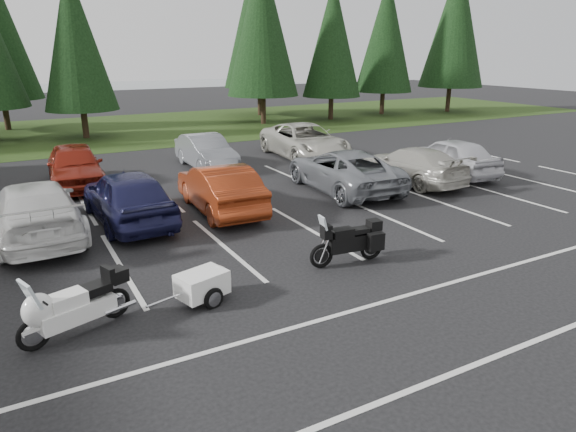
# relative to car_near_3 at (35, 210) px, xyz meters

# --- Properties ---
(ground) EXTENTS (120.00, 120.00, 0.00)m
(ground) POSITION_rel_car_near_3_xyz_m (3.77, -4.22, -0.79)
(ground) COLOR black
(ground) RESTS_ON ground
(grass_strip) EXTENTS (80.00, 16.00, 0.01)m
(grass_strip) POSITION_rel_car_near_3_xyz_m (3.77, 19.78, -0.79)
(grass_strip) COLOR #1D3310
(grass_strip) RESTS_ON ground
(lake_water) EXTENTS (70.00, 50.00, 0.02)m
(lake_water) POSITION_rel_car_near_3_xyz_m (7.77, 50.78, -0.79)
(lake_water) COLOR slate
(lake_water) RESTS_ON ground
(stall_markings) EXTENTS (32.00, 16.00, 0.01)m
(stall_markings) POSITION_rel_car_near_3_xyz_m (3.77, -2.22, -0.79)
(stall_markings) COLOR silver
(stall_markings) RESTS_ON ground
(conifer_5) EXTENTS (4.14, 4.14, 9.63)m
(conifer_5) POSITION_rel_car_near_3_xyz_m (3.77, 17.38, 4.84)
(conifer_5) COLOR #332316
(conifer_5) RESTS_ON ground
(conifer_6) EXTENTS (4.93, 4.93, 11.48)m
(conifer_6) POSITION_rel_car_near_3_xyz_m (15.77, 17.88, 5.92)
(conifer_6) COLOR #332316
(conifer_6) RESTS_ON ground
(conifer_7) EXTENTS (4.27, 4.27, 9.94)m
(conifer_7) POSITION_rel_car_near_3_xyz_m (21.27, 17.58, 5.02)
(conifer_7) COLOR #332316
(conifer_7) RESTS_ON ground
(conifer_8) EXTENTS (4.53, 4.53, 10.56)m
(conifer_8) POSITION_rel_car_near_3_xyz_m (26.77, 18.38, 5.38)
(conifer_8) COLOR #332316
(conifer_8) RESTS_ON ground
(conifer_9) EXTENTS (5.19, 5.19, 12.10)m
(conifer_9) POSITION_rel_car_near_3_xyz_m (32.77, 17.08, 6.28)
(conifer_9) COLOR #332316
(conifer_9) RESTS_ON ground
(conifer_back_c) EXTENTS (5.50, 5.50, 12.81)m
(conifer_back_c) POSITION_rel_car_near_3_xyz_m (17.77, 22.58, 6.70)
(conifer_back_c) COLOR #332316
(conifer_back_c) RESTS_ON ground
(car_near_3) EXTENTS (2.35, 5.51, 1.58)m
(car_near_3) POSITION_rel_car_near_3_xyz_m (0.00, 0.00, 0.00)
(car_near_3) COLOR silver
(car_near_3) RESTS_ON ground
(car_near_4) EXTENTS (2.16, 4.95, 1.66)m
(car_near_4) POSITION_rel_car_near_3_xyz_m (2.52, 0.09, 0.04)
(car_near_4) COLOR #191A40
(car_near_4) RESTS_ON ground
(car_near_5) EXTENTS (1.86, 4.75, 1.54)m
(car_near_5) POSITION_rel_car_near_3_xyz_m (5.38, -0.13, -0.02)
(car_near_5) COLOR maroon
(car_near_5) RESTS_ON ground
(car_near_6) EXTENTS (2.89, 5.63, 1.52)m
(car_near_6) POSITION_rel_car_near_3_xyz_m (10.36, 0.15, -0.03)
(car_near_6) COLOR slate
(car_near_6) RESTS_ON ground
(car_near_7) EXTENTS (2.19, 4.93, 1.40)m
(car_near_7) POSITION_rel_car_near_3_xyz_m (13.33, -0.22, -0.09)
(car_near_7) COLOR #B1AEA2
(car_near_7) RESTS_ON ground
(car_near_8) EXTENTS (2.28, 4.76, 1.57)m
(car_near_8) POSITION_rel_car_near_3_xyz_m (15.65, 0.00, -0.01)
(car_near_8) COLOR silver
(car_near_8) RESTS_ON ground
(car_far_2) EXTENTS (2.17, 4.84, 1.62)m
(car_far_2) POSITION_rel_car_near_3_xyz_m (1.72, 5.49, 0.02)
(car_far_2) COLOR maroon
(car_far_2) RESTS_ON ground
(car_far_3) EXTENTS (1.54, 4.41, 1.45)m
(car_far_3) POSITION_rel_car_near_3_xyz_m (7.21, 6.16, -0.07)
(car_far_3) COLOR gray
(car_far_3) RESTS_ON ground
(car_far_4) EXTENTS (3.12, 6.02, 1.62)m
(car_far_4) POSITION_rel_car_near_3_xyz_m (12.18, 6.03, 0.02)
(car_far_4) COLOR #BBB9AC
(car_far_4) RESTS_ON ground
(touring_motorcycle) EXTENTS (2.50, 1.48, 1.33)m
(touring_motorcycle) POSITION_rel_car_near_3_xyz_m (0.26, -5.95, -0.13)
(touring_motorcycle) COLOR white
(touring_motorcycle) RESTS_ON ground
(cargo_trailer) EXTENTS (1.60, 1.18, 0.66)m
(cargo_trailer) POSITION_rel_car_near_3_xyz_m (2.70, -5.88, -0.46)
(cargo_trailer) COLOR white
(cargo_trailer) RESTS_ON ground
(adventure_motorcycle) EXTENTS (2.26, 0.99, 1.33)m
(adventure_motorcycle) POSITION_rel_car_near_3_xyz_m (6.48, -5.66, -0.12)
(adventure_motorcycle) COLOR black
(adventure_motorcycle) RESTS_ON ground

